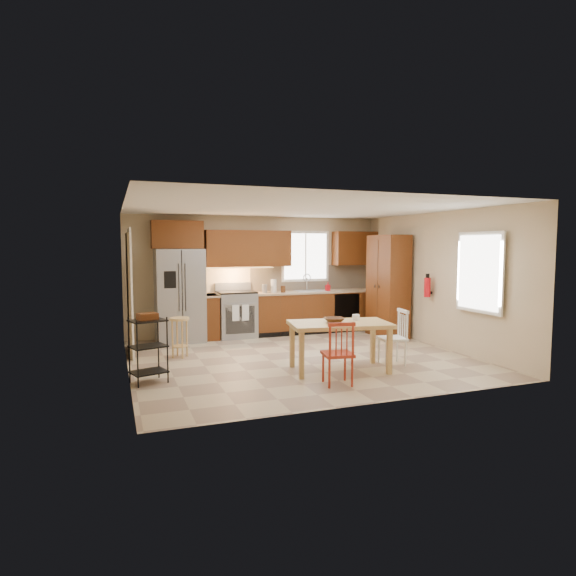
% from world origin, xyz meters
% --- Properties ---
extents(floor, '(5.50, 5.50, 0.00)m').
position_xyz_m(floor, '(0.00, 0.00, 0.00)').
color(floor, tan).
rests_on(floor, ground).
extents(ceiling, '(5.50, 5.00, 0.02)m').
position_xyz_m(ceiling, '(0.00, 0.00, 2.50)').
color(ceiling, silver).
rests_on(ceiling, ground).
extents(wall_back, '(5.50, 0.02, 2.50)m').
position_xyz_m(wall_back, '(0.00, 2.50, 1.25)').
color(wall_back, '#CCB793').
rests_on(wall_back, ground).
extents(wall_front, '(5.50, 0.02, 2.50)m').
position_xyz_m(wall_front, '(0.00, -2.50, 1.25)').
color(wall_front, '#CCB793').
rests_on(wall_front, ground).
extents(wall_left, '(0.02, 5.00, 2.50)m').
position_xyz_m(wall_left, '(-2.75, 0.00, 1.25)').
color(wall_left, '#CCB793').
rests_on(wall_left, ground).
extents(wall_right, '(0.02, 5.00, 2.50)m').
position_xyz_m(wall_right, '(2.75, 0.00, 1.25)').
color(wall_right, '#CCB793').
rests_on(wall_right, ground).
extents(refrigerator, '(0.92, 0.75, 1.82)m').
position_xyz_m(refrigerator, '(-1.70, 2.12, 0.91)').
color(refrigerator, gray).
rests_on(refrigerator, floor).
extents(range_stove, '(0.76, 0.63, 0.92)m').
position_xyz_m(range_stove, '(-0.55, 2.19, 0.46)').
color(range_stove, gray).
rests_on(range_stove, floor).
extents(base_cabinet_narrow, '(0.30, 0.60, 0.90)m').
position_xyz_m(base_cabinet_narrow, '(-1.10, 2.20, 0.45)').
color(base_cabinet_narrow, '#5E2A11').
rests_on(base_cabinet_narrow, floor).
extents(base_cabinet_run, '(2.92, 0.60, 0.90)m').
position_xyz_m(base_cabinet_run, '(1.29, 2.20, 0.45)').
color(base_cabinet_run, '#5E2A11').
rests_on(base_cabinet_run, floor).
extents(dishwasher, '(0.60, 0.02, 0.78)m').
position_xyz_m(dishwasher, '(1.85, 1.91, 0.45)').
color(dishwasher, black).
rests_on(dishwasher, floor).
extents(backsplash, '(2.92, 0.03, 0.55)m').
position_xyz_m(backsplash, '(1.29, 2.48, 1.18)').
color(backsplash, '#C3B093').
rests_on(backsplash, wall_back).
extents(upper_over_fridge, '(1.00, 0.35, 0.55)m').
position_xyz_m(upper_over_fridge, '(-1.70, 2.33, 2.10)').
color(upper_over_fridge, '#5F300F').
rests_on(upper_over_fridge, wall_back).
extents(upper_left_block, '(1.80, 0.35, 0.75)m').
position_xyz_m(upper_left_block, '(-0.25, 2.33, 1.83)').
color(upper_left_block, '#5F300F').
rests_on(upper_left_block, wall_back).
extents(upper_right_block, '(1.00, 0.35, 0.75)m').
position_xyz_m(upper_right_block, '(2.25, 2.33, 1.83)').
color(upper_right_block, '#5F300F').
rests_on(upper_right_block, wall_back).
extents(window_back, '(1.12, 0.04, 1.12)m').
position_xyz_m(window_back, '(1.10, 2.48, 1.65)').
color(window_back, white).
rests_on(window_back, wall_back).
extents(sink, '(0.62, 0.46, 0.16)m').
position_xyz_m(sink, '(1.10, 2.20, 0.86)').
color(sink, gray).
rests_on(sink, base_cabinet_run).
extents(undercab_glow, '(1.60, 0.30, 0.01)m').
position_xyz_m(undercab_glow, '(-0.55, 2.30, 1.43)').
color(undercab_glow, '#FFBF66').
rests_on(undercab_glow, wall_back).
extents(soap_bottle, '(0.09, 0.09, 0.19)m').
position_xyz_m(soap_bottle, '(1.48, 2.10, 1.00)').
color(soap_bottle, red).
rests_on(soap_bottle, base_cabinet_run).
extents(paper_towel, '(0.12, 0.12, 0.28)m').
position_xyz_m(paper_towel, '(0.25, 2.15, 1.04)').
color(paper_towel, silver).
rests_on(paper_towel, base_cabinet_run).
extents(canister_steel, '(0.11, 0.11, 0.18)m').
position_xyz_m(canister_steel, '(0.05, 2.15, 0.99)').
color(canister_steel, gray).
rests_on(canister_steel, base_cabinet_run).
extents(canister_wood, '(0.10, 0.10, 0.14)m').
position_xyz_m(canister_wood, '(0.45, 2.12, 0.97)').
color(canister_wood, '#523015').
rests_on(canister_wood, base_cabinet_run).
extents(pantry, '(0.50, 0.95, 2.10)m').
position_xyz_m(pantry, '(2.43, 1.20, 1.05)').
color(pantry, '#5E2A11').
rests_on(pantry, floor).
extents(fire_extinguisher, '(0.12, 0.12, 0.36)m').
position_xyz_m(fire_extinguisher, '(2.63, 0.15, 1.10)').
color(fire_extinguisher, red).
rests_on(fire_extinguisher, wall_right).
extents(window_right, '(0.04, 1.02, 1.32)m').
position_xyz_m(window_right, '(2.68, -1.15, 1.45)').
color(window_right, white).
rests_on(window_right, wall_right).
extents(doorway, '(0.04, 0.95, 2.10)m').
position_xyz_m(doorway, '(-2.67, 1.30, 1.05)').
color(doorway, '#8C7A59').
rests_on(doorway, wall_left).
extents(dining_table, '(1.59, 1.06, 0.72)m').
position_xyz_m(dining_table, '(0.25, -0.97, 0.36)').
color(dining_table, '#D9B56C').
rests_on(dining_table, floor).
extents(chair_red, '(0.47, 0.47, 0.87)m').
position_xyz_m(chair_red, '(-0.10, -1.62, 0.43)').
color(chair_red, '#9F2B18').
rests_on(chair_red, floor).
extents(chair_white, '(0.47, 0.47, 0.87)m').
position_xyz_m(chair_white, '(1.20, -0.92, 0.43)').
color(chair_white, silver).
rests_on(chair_white, floor).
extents(table_bowl, '(0.34, 0.34, 0.07)m').
position_xyz_m(table_bowl, '(0.16, -0.97, 0.73)').
color(table_bowl, '#523015').
rests_on(table_bowl, dining_table).
extents(table_jar, '(0.12, 0.12, 0.12)m').
position_xyz_m(table_jar, '(0.57, -0.87, 0.76)').
color(table_jar, silver).
rests_on(table_jar, dining_table).
extents(bar_stool, '(0.42, 0.42, 0.68)m').
position_xyz_m(bar_stool, '(-1.89, 0.74, 0.34)').
color(bar_stool, '#D9B56C').
rests_on(bar_stool, floor).
extents(utility_cart, '(0.54, 0.48, 0.91)m').
position_xyz_m(utility_cart, '(-2.50, -0.65, 0.46)').
color(utility_cart, black).
rests_on(utility_cart, floor).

